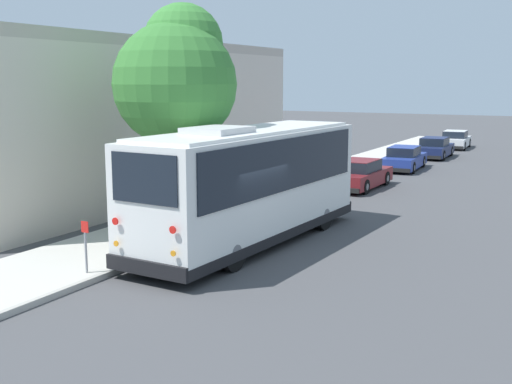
{
  "coord_description": "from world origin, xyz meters",
  "views": [
    {
      "loc": [
        -14.99,
        -8.74,
        4.82
      ],
      "look_at": [
        2.81,
        0.89,
        1.3
      ],
      "focal_mm": 45.0,
      "sensor_mm": 36.0,
      "label": 1
    }
  ],
  "objects_px": {
    "parked_sedan_navy": "(434,148)",
    "sign_post_far": "(141,230)",
    "parked_sedan_white": "(455,140)",
    "parked_sedan_blue": "(404,159)",
    "street_tree": "(177,77)",
    "parked_sedan_maroon": "(359,175)",
    "fire_hydrant": "(290,187)",
    "sign_post_near": "(86,246)",
    "shuttle_bus": "(251,180)"
  },
  "relations": [
    {
      "from": "parked_sedan_navy",
      "to": "street_tree",
      "type": "distance_m",
      "value": 25.17
    },
    {
      "from": "parked_sedan_white",
      "to": "sign_post_near",
      "type": "height_order",
      "value": "sign_post_near"
    },
    {
      "from": "sign_post_far",
      "to": "fire_hydrant",
      "type": "bearing_deg",
      "value": 0.98
    },
    {
      "from": "street_tree",
      "to": "parked_sedan_navy",
      "type": "bearing_deg",
      "value": -5.24
    },
    {
      "from": "parked_sedan_navy",
      "to": "sign_post_near",
      "type": "bearing_deg",
      "value": 175.15
    },
    {
      "from": "parked_sedan_navy",
      "to": "sign_post_far",
      "type": "bearing_deg",
      "value": 174.91
    },
    {
      "from": "sign_post_far",
      "to": "fire_hydrant",
      "type": "height_order",
      "value": "sign_post_far"
    },
    {
      "from": "parked_sedan_white",
      "to": "shuttle_bus",
      "type": "bearing_deg",
      "value": 177.21
    },
    {
      "from": "sign_post_near",
      "to": "sign_post_far",
      "type": "relative_size",
      "value": 1.01
    },
    {
      "from": "parked_sedan_blue",
      "to": "fire_hydrant",
      "type": "xyz_separation_m",
      "value": [
        -11.19,
        1.62,
        -0.04
      ]
    },
    {
      "from": "street_tree",
      "to": "parked_sedan_maroon",
      "type": "bearing_deg",
      "value": -10.22
    },
    {
      "from": "shuttle_bus",
      "to": "street_tree",
      "type": "relative_size",
      "value": 1.38
    },
    {
      "from": "parked_sedan_navy",
      "to": "fire_hydrant",
      "type": "relative_size",
      "value": 5.49
    },
    {
      "from": "street_tree",
      "to": "sign_post_far",
      "type": "distance_m",
      "value": 5.02
    },
    {
      "from": "fire_hydrant",
      "to": "shuttle_bus",
      "type": "bearing_deg",
      "value": -163.71
    },
    {
      "from": "shuttle_bus",
      "to": "parked_sedan_blue",
      "type": "relative_size",
      "value": 2.08
    },
    {
      "from": "sign_post_far",
      "to": "street_tree",
      "type": "bearing_deg",
      "value": 13.19
    },
    {
      "from": "parked_sedan_blue",
      "to": "parked_sedan_white",
      "type": "distance_m",
      "value": 13.0
    },
    {
      "from": "parked_sedan_white",
      "to": "sign_post_near",
      "type": "bearing_deg",
      "value": 174.14
    },
    {
      "from": "shuttle_bus",
      "to": "parked_sedan_navy",
      "type": "relative_size",
      "value": 2.19
    },
    {
      "from": "parked_sedan_white",
      "to": "parked_sedan_blue",
      "type": "bearing_deg",
      "value": 176.09
    },
    {
      "from": "parked_sedan_navy",
      "to": "fire_hydrant",
      "type": "bearing_deg",
      "value": 172.48
    },
    {
      "from": "fire_hydrant",
      "to": "sign_post_near",
      "type": "bearing_deg",
      "value": -179.2
    },
    {
      "from": "parked_sedan_blue",
      "to": "sign_post_far",
      "type": "relative_size",
      "value": 3.62
    },
    {
      "from": "street_tree",
      "to": "fire_hydrant",
      "type": "distance_m",
      "value": 8.37
    },
    {
      "from": "parked_sedan_navy",
      "to": "sign_post_far",
      "type": "xyz_separation_m",
      "value": [
        -27.44,
        1.62,
        0.19
      ]
    },
    {
      "from": "parked_sedan_maroon",
      "to": "parked_sedan_navy",
      "type": "bearing_deg",
      "value": -0.14
    },
    {
      "from": "fire_hydrant",
      "to": "parked_sedan_blue",
      "type": "bearing_deg",
      "value": -8.21
    },
    {
      "from": "parked_sedan_blue",
      "to": "parked_sedan_white",
      "type": "relative_size",
      "value": 1.05
    },
    {
      "from": "street_tree",
      "to": "fire_hydrant",
      "type": "xyz_separation_m",
      "value": [
        7.1,
        -0.48,
        -4.39
      ]
    },
    {
      "from": "fire_hydrant",
      "to": "parked_sedan_white",
      "type": "bearing_deg",
      "value": -4.11
    },
    {
      "from": "shuttle_bus",
      "to": "street_tree",
      "type": "distance_m",
      "value": 3.94
    },
    {
      "from": "parked_sedan_navy",
      "to": "sign_post_near",
      "type": "xyz_separation_m",
      "value": [
        -29.57,
        1.62,
        0.22
      ]
    },
    {
      "from": "shuttle_bus",
      "to": "sign_post_near",
      "type": "height_order",
      "value": "shuttle_bus"
    },
    {
      "from": "parked_sedan_blue",
      "to": "sign_post_far",
      "type": "xyz_separation_m",
      "value": [
        -21.05,
        1.45,
        0.2
      ]
    },
    {
      "from": "parked_sedan_maroon",
      "to": "parked_sedan_blue",
      "type": "distance_m",
      "value": 7.1
    },
    {
      "from": "street_tree",
      "to": "sign_post_near",
      "type": "distance_m",
      "value": 6.42
    },
    {
      "from": "shuttle_bus",
      "to": "street_tree",
      "type": "xyz_separation_m",
      "value": [
        -0.07,
        2.53,
        3.02
      ]
    },
    {
      "from": "shuttle_bus",
      "to": "sign_post_far",
      "type": "distance_m",
      "value": 3.58
    },
    {
      "from": "parked_sedan_maroon",
      "to": "sign_post_far",
      "type": "distance_m",
      "value": 14.02
    },
    {
      "from": "sign_post_far",
      "to": "shuttle_bus",
      "type": "bearing_deg",
      "value": -33.82
    },
    {
      "from": "parked_sedan_blue",
      "to": "parked_sedan_maroon",
      "type": "bearing_deg",
      "value": 175.93
    },
    {
      "from": "parked_sedan_blue",
      "to": "sign_post_far",
      "type": "distance_m",
      "value": 21.1
    },
    {
      "from": "shuttle_bus",
      "to": "parked_sedan_white",
      "type": "height_order",
      "value": "shuttle_bus"
    },
    {
      "from": "parked_sedan_white",
      "to": "sign_post_near",
      "type": "distance_m",
      "value": 36.22
    },
    {
      "from": "parked_sedan_white",
      "to": "street_tree",
      "type": "xyz_separation_m",
      "value": [
        -31.3,
        2.21,
        4.36
      ]
    },
    {
      "from": "parked_sedan_navy",
      "to": "sign_post_far",
      "type": "height_order",
      "value": "sign_post_far"
    },
    {
      "from": "parked_sedan_maroon",
      "to": "street_tree",
      "type": "relative_size",
      "value": 0.65
    },
    {
      "from": "parked_sedan_maroon",
      "to": "street_tree",
      "type": "bearing_deg",
      "value": 170.68
    },
    {
      "from": "fire_hydrant",
      "to": "parked_sedan_maroon",
      "type": "bearing_deg",
      "value": -20.64
    }
  ]
}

